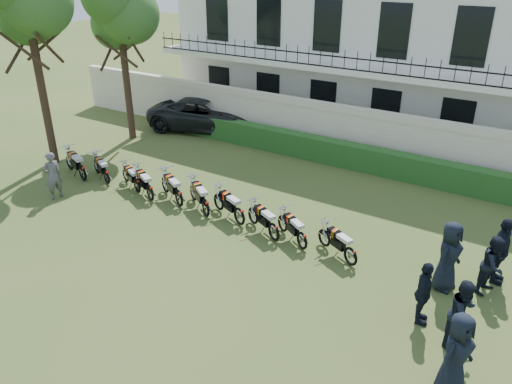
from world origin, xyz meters
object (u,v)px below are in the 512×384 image
tree_west_near (119,7)px  motorcycle_0 (82,169)px  motorcycle_1 (106,173)px  motorcycle_2 (137,182)px  officer_2 (423,293)px  motorcycle_7 (274,228)px  inspector (53,175)px  officer_0 (456,354)px  motorcycle_8 (302,237)px  officer_4 (493,265)px  motorcycle_3 (150,189)px  motorcycle_9 (351,252)px  officer_1 (463,314)px  motorcycle_4 (179,194)px  suv (207,115)px  motorcycle_5 (206,204)px  motorcycle_6 (239,212)px  officer_3 (448,256)px  officer_5 (501,251)px

tree_west_near → motorcycle_0: bearing=-66.1°
tree_west_near → motorcycle_1: 7.64m
motorcycle_2 → officer_2: officer_2 is taller
motorcycle_7 → inspector: (-8.13, -1.64, 0.41)m
officer_0 → motorcycle_8: bearing=77.8°
inspector → officer_0: size_ratio=0.95×
motorcycle_7 → officer_4: bearing=-55.7°
motorcycle_3 → motorcycle_9: size_ratio=1.09×
inspector → motorcycle_3: bearing=128.1°
tree_west_near → officer_1: size_ratio=4.73×
motorcycle_2 → motorcycle_3: motorcycle_3 is taller
motorcycle_1 → officer_4: 13.44m
motorcycle_4 → suv: 8.45m
suv → officer_0: 17.64m
motorcycle_5 → motorcycle_6: motorcycle_5 is taller
inspector → officer_0: (14.05, -1.37, 0.04)m
officer_2 → officer_3: (0.13, 1.69, 0.15)m
tree_west_near → motorcycle_0: size_ratio=4.07×
inspector → officer_1: size_ratio=1.04×
motorcycle_0 → officer_5: 14.59m
motorcycle_1 → motorcycle_5: 4.76m
motorcycle_6 → officer_3: officer_3 is taller
motorcycle_9 → motorcycle_4: bearing=114.6°
tree_west_near → motorcycle_7: size_ratio=4.79×
motorcycle_1 → officer_3: bearing=-64.5°
suv → officer_4: size_ratio=3.53×
motorcycle_4 → inspector: inspector is taller
motorcycle_5 → officer_0: officer_0 is taller
motorcycle_1 → officer_4: officer_4 is taller
officer_0 → officer_5: (0.10, 4.43, 0.02)m
motorcycle_1 → suv: suv is taller
inspector → suv: bearing=-168.8°
officer_5 → inspector: bearing=101.0°
officer_1 → officer_4: bearing=11.6°
motorcycle_2 → motorcycle_9: 8.43m
motorcycle_5 → motorcycle_9: motorcycle_5 is taller
officer_3 → tree_west_near: bearing=87.0°
motorcycle_1 → officer_4: size_ratio=1.04×
officer_2 → officer_3: 1.70m
motorcycle_7 → suv: (-8.30, 7.42, 0.34)m
officer_1 → officer_3: bearing=38.7°
motorcycle_0 → motorcycle_3: 3.41m
motorcycle_4 → officer_3: (8.87, 0.17, 0.48)m
motorcycle_5 → motorcycle_7: (2.70, -0.12, -0.03)m
motorcycle_8 → motorcycle_6: bearing=116.0°
motorcycle_0 → officer_1: size_ratio=1.16×
motorcycle_5 → officer_3: officer_3 is taller
motorcycle_8 → motorcycle_9: bearing=-59.7°
officer_0 → motorcycle_9: bearing=67.9°
motorcycle_1 → motorcycle_3: bearing=-69.4°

